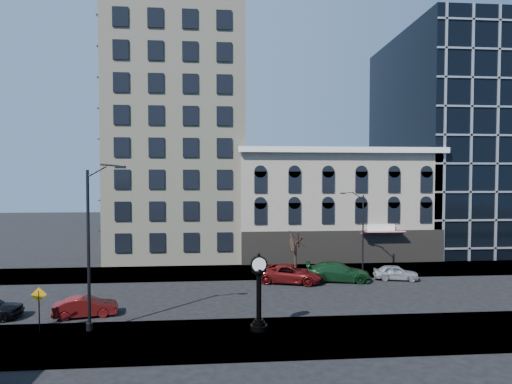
{
  "coord_description": "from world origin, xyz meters",
  "views": [
    {
      "loc": [
        -0.68,
        -30.55,
        9.21
      ],
      "look_at": [
        2.0,
        4.0,
        8.0
      ],
      "focal_mm": 28.0,
      "sensor_mm": 36.0,
      "label": 1
    }
  ],
  "objects": [
    {
      "name": "street_lamp_near",
      "position": [
        -8.04,
        -6.3,
        7.77
      ],
      "size": [
        2.63,
        0.42,
        10.13
      ],
      "rotation": [
        0.0,
        0.0,
        0.04
      ],
      "color": "black",
      "rests_on": "sidewalk_near"
    },
    {
      "name": "sidewalk_far",
      "position": [
        0.0,
        8.0,
        0.06
      ],
      "size": [
        160.0,
        6.0,
        0.12
      ],
      "primitive_type": "cube",
      "color": "gray",
      "rests_on": "ground"
    },
    {
      "name": "sidewalk_near",
      "position": [
        0.0,
        -8.0,
        0.06
      ],
      "size": [
        160.0,
        6.0,
        0.12
      ],
      "primitive_type": "cube",
      "color": "gray",
      "rests_on": "ground"
    },
    {
      "name": "street_lamp_far",
      "position": [
        11.75,
        6.24,
        6.12
      ],
      "size": [
        1.93,
        1.02,
        7.95
      ],
      "rotation": [
        0.0,
        0.0,
        2.72
      ],
      "color": "black",
      "rests_on": "sidewalk_far"
    },
    {
      "name": "car_far_a",
      "position": [
        5.04,
        3.97,
        0.78
      ],
      "size": [
        6.11,
        3.97,
        1.56
      ],
      "primitive_type": "imported",
      "rotation": [
        0.0,
        0.0,
        1.31
      ],
      "color": "maroon",
      "rests_on": "ground"
    },
    {
      "name": "cream_tower",
      "position": [
        -6.11,
        18.88,
        19.32
      ],
      "size": [
        15.9,
        15.4,
        42.5
      ],
      "color": "#C0B99A",
      "rests_on": "ground"
    },
    {
      "name": "ground",
      "position": [
        0.0,
        0.0,
        0.0
      ],
      "size": [
        160.0,
        160.0,
        0.0
      ],
      "primitive_type": "plane",
      "color": "black",
      "rests_on": "ground"
    },
    {
      "name": "car_far_c",
      "position": [
        14.71,
        4.18,
        0.67
      ],
      "size": [
        4.16,
        2.38,
        1.33
      ],
      "primitive_type": "imported",
      "rotation": [
        0.0,
        0.0,
        1.35
      ],
      "color": "#A5A8AD",
      "rests_on": "ground"
    },
    {
      "name": "warning_sign",
      "position": [
        -11.66,
        -6.34,
        1.95
      ],
      "size": [
        0.86,
        0.16,
        2.65
      ],
      "rotation": [
        0.0,
        0.0,
        0.14
      ],
      "color": "black",
      "rests_on": "sidewalk_near"
    },
    {
      "name": "car_near_b",
      "position": [
        -9.94,
        -3.5,
        0.66
      ],
      "size": [
        4.17,
        2.12,
        1.31
      ],
      "primitive_type": "imported",
      "rotation": [
        0.0,
        0.0,
        1.76
      ],
      "color": "maroon",
      "rests_on": "ground"
    },
    {
      "name": "glass_office",
      "position": [
        32.0,
        20.91,
        14.0
      ],
      "size": [
        20.0,
        20.15,
        28.0
      ],
      "color": "black",
      "rests_on": "ground"
    },
    {
      "name": "car_far_b",
      "position": [
        9.37,
        4.19,
        0.83
      ],
      "size": [
        6.04,
        3.24,
        1.67
      ],
      "primitive_type": "imported",
      "rotation": [
        0.0,
        0.0,
        1.41
      ],
      "color": "#143F1E",
      "rests_on": "ground"
    },
    {
      "name": "victorian_row",
      "position": [
        12.0,
        15.89,
        6.0
      ],
      "size": [
        22.6,
        11.19,
        12.5
      ],
      "color": "gray",
      "rests_on": "ground"
    },
    {
      "name": "street_clock",
      "position": [
        1.32,
        -7.01,
        2.21
      ],
      "size": [
        1.05,
        1.05,
        4.62
      ],
      "rotation": [
        0.0,
        0.0,
        0.12
      ],
      "color": "black",
      "rests_on": "sidewalk_near"
    },
    {
      "name": "bare_tree_far",
      "position": [
        5.88,
        6.21,
        3.78
      ],
      "size": [
        2.83,
        2.83,
        4.86
      ],
      "color": "#2F1F17",
      "rests_on": "sidewalk_far"
    }
  ]
}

